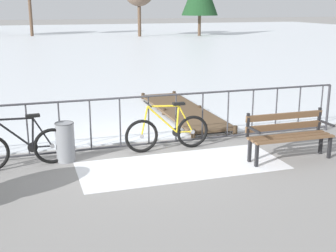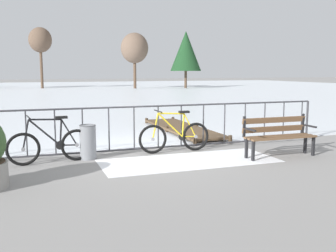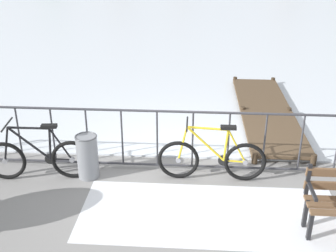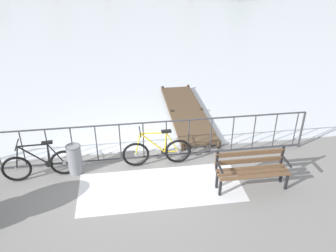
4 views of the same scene
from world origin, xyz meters
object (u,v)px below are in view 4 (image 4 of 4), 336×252
at_px(bicycle_near_railing, 41,164).
at_px(park_bench, 252,167).
at_px(bicycle_second, 157,152).
at_px(trash_bin, 75,159).

xyz_separation_m(bicycle_near_railing, park_bench, (4.70, -1.00, 0.14)).
relative_size(bicycle_second, trash_bin, 2.34).
bearing_deg(bicycle_second, bicycle_near_railing, -176.66).
relative_size(park_bench, trash_bin, 2.19).
xyz_separation_m(bicycle_second, park_bench, (1.97, -1.16, 0.14)).
distance_m(bicycle_near_railing, trash_bin, 0.77).
bearing_deg(bicycle_near_railing, park_bench, -12.00).
distance_m(bicycle_second, park_bench, 2.29).
distance_m(park_bench, trash_bin, 4.10).
height_order(bicycle_second, trash_bin, bicycle_second).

